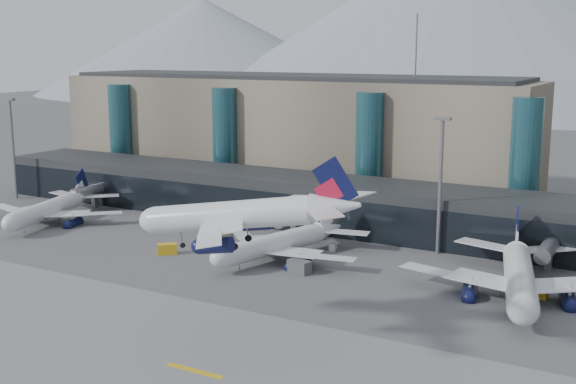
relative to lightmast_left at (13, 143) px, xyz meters
The scene contains 18 objects.
ground 92.91m from the lightmast_left, 29.36° to the right, with size 900.00×900.00×0.00m, color #515154.
runway_strip 101.03m from the lightmast_left, 36.87° to the right, with size 400.00×40.00×0.04m, color slate.
runway_markings 101.03m from the lightmast_left, 36.87° to the right, with size 128.00×1.00×0.02m.
concourse 81.54m from the lightmast_left, ahead, with size 170.00×27.00×10.00m.
terminal_main 71.07m from the lightmast_left, 39.29° to the left, with size 130.00×30.00×31.00m.
teal_towers 71.19m from the lightmast_left, 24.05° to the left, with size 116.40×19.40×46.00m.
lightmast_left is the anchor object (origin of this frame).
lightmast_mid 110.04m from the lightmast_left, ahead, with size 3.00×1.20×25.60m.
hero_jet 112.09m from the lightmast_left, 25.51° to the right, with size 32.42×32.28×10.50m.
jet_parked_left 31.66m from the lightmast_left, 24.97° to the right, with size 33.40×34.54×11.09m.
jet_parked_mid 87.84m from the lightmast_left, ahead, with size 32.52×33.99×10.91m.
jet_parked_right 128.79m from the lightmast_left, ahead, with size 37.89×39.02×12.54m.
veh_b 68.43m from the lightmast_left, ahead, with size 2.98×1.84×1.72m, color gold.
veh_c 95.96m from the lightmast_left, 12.18° to the right, with size 4.00×2.11×2.22m, color #4D4D52.
veh_e 132.38m from the lightmast_left, ahead, with size 3.03×1.72×1.72m, color gold.
veh_f 20.52m from the lightmast_left, 16.14° to the right, with size 3.31×1.75×1.85m, color #4D4D52.
veh_g 92.96m from the lightmast_left, ahead, with size 2.04×1.19×1.19m, color silver.
veh_h 70.66m from the lightmast_left, 18.36° to the right, with size 3.55×1.87×1.96m, color gold.
Camera 1 is at (68.56, -79.80, 37.87)m, focal length 45.00 mm.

